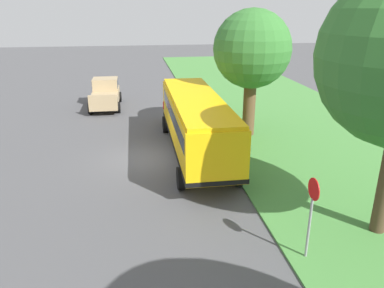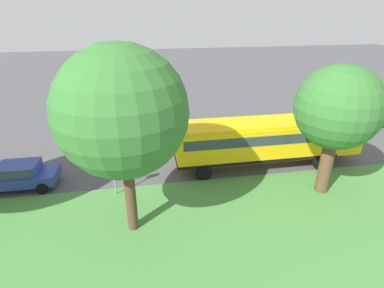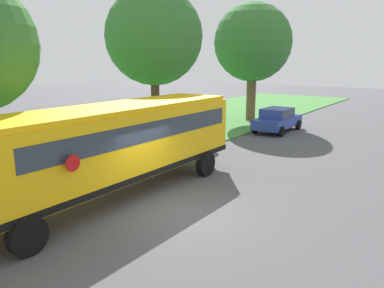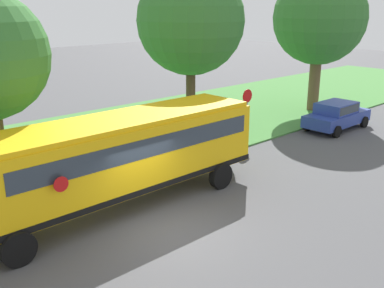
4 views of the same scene
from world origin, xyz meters
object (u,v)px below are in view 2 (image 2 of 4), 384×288
(car_blue_nearest, at_px, (19,174))
(oak_tree_beside_bus, at_px, (338,106))
(pickup_truck, at_px, (354,116))
(stop_sign, at_px, (113,168))
(school_bus, at_px, (259,139))
(oak_tree_roadside_mid, at_px, (120,110))

(car_blue_nearest, xyz_separation_m, oak_tree_beside_bus, (-3.38, -17.44, 4.28))
(pickup_truck, distance_m, stop_sign, 21.49)
(oak_tree_beside_bus, bearing_deg, car_blue_nearest, 79.02)
(car_blue_nearest, relative_size, pickup_truck, 0.81)
(car_blue_nearest, xyz_separation_m, pickup_truck, (5.50, -25.84, 0.20))
(pickup_truck, bearing_deg, school_bus, 115.76)
(oak_tree_roadside_mid, bearing_deg, school_bus, -59.18)
(car_blue_nearest, distance_m, oak_tree_beside_bus, 18.27)
(oak_tree_roadside_mid, xyz_separation_m, stop_sign, (2.96, 0.91, -4.30))
(school_bus, height_order, car_blue_nearest, school_bus)
(school_bus, xyz_separation_m, car_blue_nearest, (-0.21, 14.87, -1.05))
(car_blue_nearest, height_order, stop_sign, stop_sign)
(pickup_truck, distance_m, oak_tree_roadside_mid, 22.41)
(pickup_truck, height_order, oak_tree_roadside_mid, oak_tree_roadside_mid)
(pickup_truck, relative_size, oak_tree_roadside_mid, 0.62)
(oak_tree_roadside_mid, bearing_deg, stop_sign, 17.00)
(pickup_truck, relative_size, oak_tree_beside_bus, 0.73)
(oak_tree_beside_bus, xyz_separation_m, oak_tree_roadside_mid, (-1.38, 10.90, 0.87))
(car_blue_nearest, bearing_deg, stop_sign, -107.72)
(car_blue_nearest, relative_size, oak_tree_roadside_mid, 0.50)
(pickup_truck, height_order, oak_tree_beside_bus, oak_tree_beside_bus)
(oak_tree_beside_bus, bearing_deg, school_bus, 35.54)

